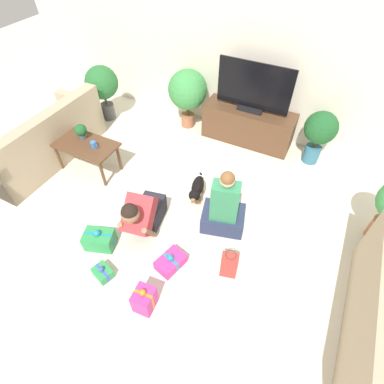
% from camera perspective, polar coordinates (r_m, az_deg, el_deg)
% --- Properties ---
extents(ground_plane, '(16.00, 16.00, 0.00)m').
position_cam_1_polar(ground_plane, '(3.74, -4.79, -8.84)').
color(ground_plane, beige).
extents(wall_back, '(8.40, 0.06, 2.60)m').
position_cam_1_polar(wall_back, '(4.87, 11.39, 24.58)').
color(wall_back, silver).
rests_on(wall_back, ground_plane).
extents(sofa_left, '(0.83, 1.96, 0.84)m').
position_cam_1_polar(sofa_left, '(5.11, -26.43, 8.56)').
color(sofa_left, tan).
rests_on(sofa_left, ground_plane).
extents(coffee_table, '(0.94, 0.50, 0.47)m').
position_cam_1_polar(coffee_table, '(4.57, -19.68, 8.10)').
color(coffee_table, brown).
rests_on(coffee_table, ground_plane).
extents(tv_console, '(1.44, 0.46, 0.57)m').
position_cam_1_polar(tv_console, '(5.04, 10.58, 12.35)').
color(tv_console, brown).
rests_on(tv_console, ground_plane).
extents(tv, '(1.12, 0.20, 0.74)m').
position_cam_1_polar(tv, '(4.73, 11.64, 18.52)').
color(tv, black).
rests_on(tv, tv_console).
extents(potted_plant_back_left, '(0.64, 0.64, 1.00)m').
position_cam_1_polar(potted_plant_back_left, '(5.15, -0.84, 18.68)').
color(potted_plant_back_left, '#A36042').
rests_on(potted_plant_back_left, ground_plane).
extents(potted_plant_corner_left, '(0.55, 0.55, 0.95)m').
position_cam_1_polar(potted_plant_corner_left, '(5.58, -16.74, 18.91)').
color(potted_plant_corner_left, '#4C4C51').
rests_on(potted_plant_corner_left, ground_plane).
extents(potted_plant_back_right, '(0.47, 0.47, 0.84)m').
position_cam_1_polar(potted_plant_back_right, '(4.75, 23.16, 10.59)').
color(potted_plant_back_right, '#336B84').
rests_on(potted_plant_back_right, ground_plane).
extents(person_kneeling, '(0.45, 0.78, 0.76)m').
position_cam_1_polar(person_kneeling, '(3.58, -9.35, -4.06)').
color(person_kneeling, '#23232D').
rests_on(person_kneeling, ground_plane).
extents(person_sitting, '(0.61, 0.57, 0.96)m').
position_cam_1_polar(person_sitting, '(3.60, 6.13, -3.21)').
color(person_sitting, '#283351').
rests_on(person_sitting, ground_plane).
extents(dog, '(0.25, 0.55, 0.34)m').
position_cam_1_polar(dog, '(3.96, 0.94, 0.63)').
color(dog, black).
rests_on(dog, ground_plane).
extents(gift_box_a, '(0.25, 0.22, 0.17)m').
position_cam_1_polar(gift_box_a, '(3.56, -16.62, -14.49)').
color(gift_box_a, '#2D934C').
rests_on(gift_box_a, ground_plane).
extents(gift_box_b, '(0.30, 0.38, 0.19)m').
position_cam_1_polar(gift_box_b, '(3.49, -4.08, -13.11)').
color(gift_box_b, '#CC3389').
rests_on(gift_box_b, ground_plane).
extents(gift_box_c, '(0.40, 0.33, 0.28)m').
position_cam_1_polar(gift_box_c, '(3.75, -17.22, -8.63)').
color(gift_box_c, '#2D934C').
rests_on(gift_box_c, ground_plane).
extents(gift_box_d, '(0.21, 0.23, 0.34)m').
position_cam_1_polar(gift_box_d, '(3.24, -9.04, -19.55)').
color(gift_box_d, '#CC3389').
rests_on(gift_box_d, ground_plane).
extents(gift_bag_a, '(0.20, 0.14, 0.40)m').
position_cam_1_polar(gift_bag_a, '(3.34, 7.08, -13.60)').
color(gift_bag_a, red).
rests_on(gift_bag_a, ground_plane).
extents(mug, '(0.12, 0.08, 0.09)m').
position_cam_1_polar(mug, '(4.39, -18.24, 8.56)').
color(mug, '#386BAD').
rests_on(mug, coffee_table).
extents(tabletop_plant, '(0.17, 0.17, 0.22)m').
position_cam_1_polar(tabletop_plant, '(4.58, -20.40, 10.85)').
color(tabletop_plant, '#4C4C51').
rests_on(tabletop_plant, coffee_table).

